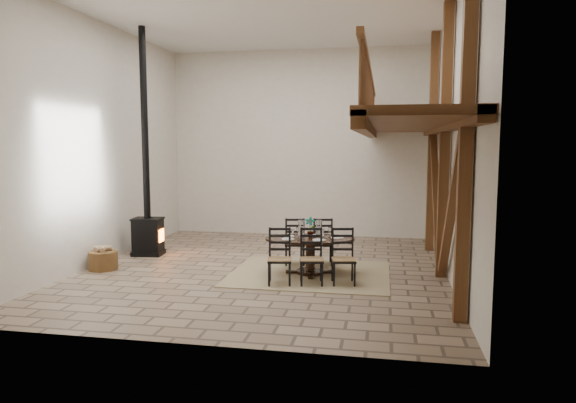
% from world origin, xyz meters
% --- Properties ---
extents(ground, '(8.00, 8.00, 0.00)m').
position_xyz_m(ground, '(0.00, 0.00, 0.00)').
color(ground, gray).
rests_on(ground, ground).
extents(room_shell, '(7.02, 8.02, 5.01)m').
position_xyz_m(room_shell, '(1.19, 0.00, 3.01)').
color(room_shell, beige).
rests_on(room_shell, ground).
extents(rug, '(3.00, 2.50, 0.02)m').
position_xyz_m(rug, '(0.94, -0.27, 0.01)').
color(rug, tan).
rests_on(rug, ground).
extents(dining_table, '(1.87, 2.09, 1.10)m').
position_xyz_m(dining_table, '(0.96, -0.37, 0.39)').
color(dining_table, black).
rests_on(dining_table, ground).
extents(wood_stove, '(0.69, 0.56, 5.00)m').
position_xyz_m(wood_stove, '(-2.88, 0.76, 1.13)').
color(wood_stove, black).
rests_on(wood_stove, ground).
extents(log_basket, '(0.56, 0.56, 0.47)m').
position_xyz_m(log_basket, '(-3.15, -0.66, 0.20)').
color(log_basket, brown).
rests_on(log_basket, ground).
extents(log_stack, '(0.36, 0.27, 0.23)m').
position_xyz_m(log_stack, '(-3.21, 1.19, 0.11)').
color(log_stack, tan).
rests_on(log_stack, ground).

